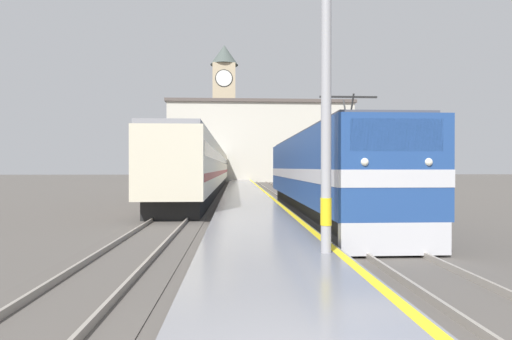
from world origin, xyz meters
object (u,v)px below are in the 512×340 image
object	(u,v)px
catenary_mast	(330,70)
passenger_train	(207,168)
clock_tower	(224,108)
locomotive_train	(322,175)

from	to	relation	value
catenary_mast	passenger_train	bearing A→B (deg)	99.14
clock_tower	locomotive_train	bearing A→B (deg)	-84.07
passenger_train	clock_tower	distance (m)	39.71
catenary_mast	clock_tower	bearing A→B (deg)	93.55
locomotive_train	clock_tower	xyz separation A→B (m)	(-6.08, 58.54, 11.77)
locomotive_train	catenary_mast	world-z (taller)	catenary_mast
passenger_train	clock_tower	size ratio (longest dim) A/B	1.76
locomotive_train	clock_tower	size ratio (longest dim) A/B	0.66
catenary_mast	clock_tower	xyz separation A→B (m)	(-4.21, 67.80, 9.32)
locomotive_train	passenger_train	size ratio (longest dim) A/B	0.37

